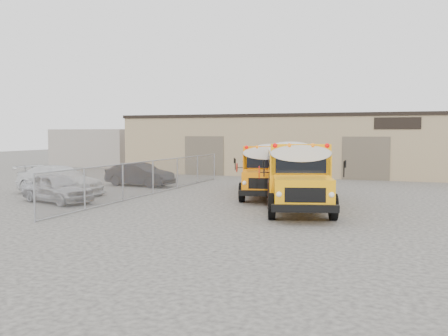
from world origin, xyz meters
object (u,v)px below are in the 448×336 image
(school_bus_right, at_px, (289,161))
(car_dark, at_px, (140,174))
(car_white, at_px, (60,180))
(school_bus_left, at_px, (272,159))
(tarp_bundle, at_px, (282,188))
(car_silver, at_px, (57,188))

(school_bus_right, xyz_separation_m, car_dark, (-8.99, -1.20, -0.94))
(car_white, bearing_deg, school_bus_left, -32.56)
(school_bus_left, xyz_separation_m, car_dark, (-7.12, -4.68, -0.82))
(tarp_bundle, xyz_separation_m, car_dark, (-10.23, 5.62, -0.15))
(car_silver, bearing_deg, car_dark, 17.74)
(school_bus_left, relative_size, car_dark, 2.15)
(car_white, distance_m, car_dark, 5.48)
(school_bus_right, xyz_separation_m, car_white, (-10.86, -6.35, -0.89))
(car_silver, relative_size, car_dark, 0.93)
(car_white, relative_size, car_dark, 1.21)
(school_bus_right, height_order, car_silver, school_bus_right)
(car_silver, bearing_deg, car_white, 53.94)
(school_bus_left, bearing_deg, school_bus_right, -61.75)
(school_bus_right, xyz_separation_m, car_silver, (-8.98, -8.92, -0.97))
(school_bus_right, distance_m, car_white, 12.61)
(school_bus_left, xyz_separation_m, car_white, (-8.99, -9.83, -0.77))
(car_white, bearing_deg, car_silver, -133.86)
(school_bus_right, distance_m, tarp_bundle, 6.98)
(school_bus_left, height_order, car_white, school_bus_left)
(tarp_bundle, height_order, car_dark, tarp_bundle)
(school_bus_left, xyz_separation_m, car_silver, (-7.11, -12.40, -0.85))
(tarp_bundle, relative_size, car_dark, 0.39)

